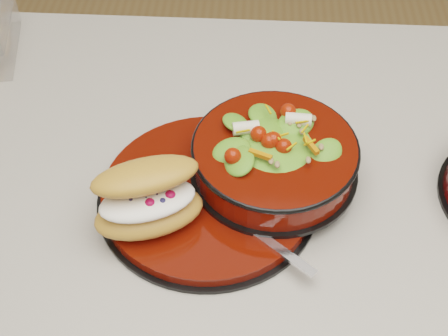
# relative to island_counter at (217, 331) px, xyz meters

# --- Properties ---
(island_counter) EXTENTS (1.24, 0.74, 0.90)m
(island_counter) POSITION_rel_island_counter_xyz_m (0.00, 0.00, 0.00)
(island_counter) COLOR white
(island_counter) RESTS_ON ground
(dinner_plate) EXTENTS (0.29, 0.29, 0.02)m
(dinner_plate) POSITION_rel_island_counter_xyz_m (-0.00, -0.04, 0.46)
(dinner_plate) COLOR black
(dinner_plate) RESTS_ON island_counter
(salad_bowl) EXTENTS (0.22, 0.22, 0.09)m
(salad_bowl) POSITION_rel_island_counter_xyz_m (0.08, -0.01, 0.50)
(salad_bowl) COLOR black
(salad_bowl) RESTS_ON dinner_plate
(croissant) EXTENTS (0.15, 0.13, 0.08)m
(croissant) POSITION_rel_island_counter_xyz_m (-0.07, -0.10, 0.51)
(croissant) COLOR gold
(croissant) RESTS_ON dinner_plate
(fork) EXTENTS (0.13, 0.11, 0.00)m
(fork) POSITION_rel_island_counter_xyz_m (0.06, -0.11, 0.47)
(fork) COLOR silver
(fork) RESTS_ON dinner_plate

